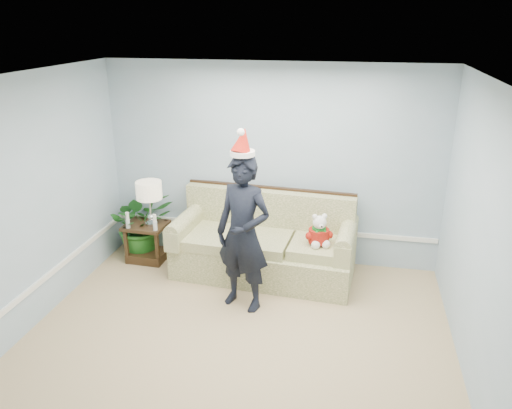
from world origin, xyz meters
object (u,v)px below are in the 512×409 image
Objects in this scene: table_lamp at (149,192)px; teddy_bear at (319,234)px; man at (243,234)px; houseplant at (142,223)px; sofa at (265,246)px; side_table at (147,246)px.

table_lamp reaches higher than teddy_bear.
table_lamp is 1.74m from man.
houseplant is (-0.22, 0.15, -0.53)m from table_lamp.
sofa is 3.85× the size of table_lamp.
teddy_bear is (0.80, 0.63, -0.20)m from man.
man is at bearing -162.03° from teddy_bear.
sofa reaches higher than side_table.
table_lamp is 0.63× the size of houseplant.
houseplant is at bearing 130.95° from side_table.
houseplant is at bearing 145.82° from table_lamp.
man reaches higher than side_table.
houseplant is (-1.80, 0.17, 0.10)m from sofa.
table_lamp reaches higher than sofa.
table_lamp is 2.33m from teddy_bear.
houseplant is 2.34× the size of teddy_bear.
teddy_bear reaches higher than houseplant.
table_lamp reaches higher than side_table.
man is 1.04m from teddy_bear.
side_table is 0.34m from houseplant.
teddy_bear is (2.30, -0.25, -0.30)m from table_lamp.
side_table is 2.46m from teddy_bear.
side_table is 0.94× the size of table_lamp.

